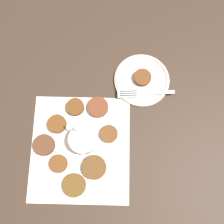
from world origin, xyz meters
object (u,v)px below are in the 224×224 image
(fork, at_px, (140,93))
(sauce_bowl, at_px, (84,140))
(fritter_on_plate, at_px, (142,77))
(serving_plate, at_px, (142,80))

(fork, bearing_deg, sauce_bowl, -55.15)
(sauce_bowl, distance_m, fritter_on_plate, 0.28)
(sauce_bowl, bearing_deg, fritter_on_plate, 131.68)
(fritter_on_plate, relative_size, fork, 0.31)
(fork, bearing_deg, serving_plate, 162.59)
(serving_plate, relative_size, fork, 0.98)
(sauce_bowl, relative_size, serving_plate, 0.53)
(fork, bearing_deg, fritter_on_plate, 162.86)
(sauce_bowl, xyz_separation_m, serving_plate, (-0.19, 0.21, -0.02))
(serving_plate, bearing_deg, fork, -17.41)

